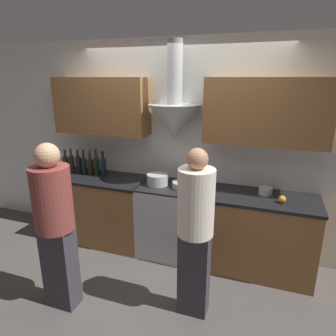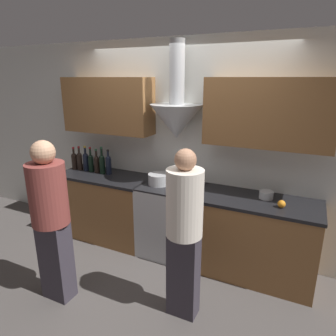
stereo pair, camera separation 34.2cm
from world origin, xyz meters
name	(u,v)px [view 1 (the left image)]	position (x,y,z in m)	size (l,w,h in m)	color
ground_plane	(162,266)	(0.00, 0.00, 0.00)	(12.00, 12.00, 0.00)	#4C4744
wall_back	(179,135)	(0.01, 0.59, 1.47)	(8.40, 0.62, 2.60)	silver
counter_left	(102,208)	(-0.98, 0.33, 0.45)	(1.26, 0.62, 0.90)	brown
counter_right	(254,233)	(1.01, 0.33, 0.45)	(1.31, 0.62, 0.90)	brown
stove_range	(171,219)	(0.00, 0.33, 0.45)	(0.73, 0.60, 0.90)	#B7BABC
wine_bottle_0	(66,163)	(-1.52, 0.35, 1.03)	(0.08, 0.08, 0.32)	black
wine_bottle_1	(72,163)	(-1.43, 0.36, 1.04)	(0.07, 0.07, 0.34)	black
wine_bottle_2	(78,163)	(-1.33, 0.37, 1.04)	(0.08, 0.08, 0.35)	black
wine_bottle_3	(84,164)	(-1.24, 0.36, 1.04)	(0.07, 0.07, 0.34)	black
wine_bottle_4	(90,165)	(-1.15, 0.38, 1.03)	(0.08, 0.08, 0.32)	black
wine_bottle_5	(96,165)	(-1.04, 0.36, 1.05)	(0.07, 0.07, 0.37)	black
wine_bottle_6	(103,166)	(-0.95, 0.37, 1.04)	(0.07, 0.07, 0.34)	black
stock_pot	(158,179)	(-0.16, 0.31, 0.97)	(0.26, 0.26, 0.13)	#B7BABC
mixing_bowl	(184,185)	(0.16, 0.32, 0.94)	(0.27, 0.27, 0.07)	#B7BABC
orange_fruit	(282,199)	(1.25, 0.23, 0.94)	(0.08, 0.08, 0.08)	orange
saucepan	(265,191)	(1.08, 0.41, 0.94)	(0.15, 0.15, 0.08)	#B7BABC
person_foreground_left	(55,222)	(-0.69, -0.89, 0.89)	(0.35, 0.35, 1.62)	#38333D
person_foreground_right	(195,228)	(0.53, -0.56, 0.88)	(0.32, 0.32, 1.60)	#38333D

